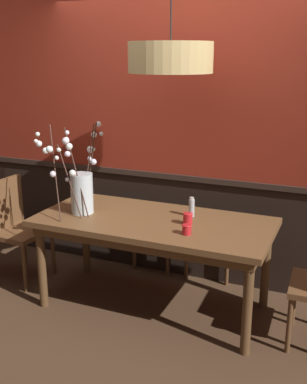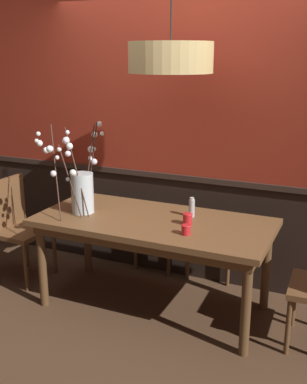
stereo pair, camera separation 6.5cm
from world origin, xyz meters
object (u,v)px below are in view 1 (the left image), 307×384
(chair_far_side_left, at_px, (162,212))
(candle_holder_nearer_center, at_px, (187,229))
(vase_with_blossoms, at_px, (80,189))
(pendant_lamp, at_px, (171,57))
(chair_far_side_right, at_px, (214,219))
(dining_table, at_px, (153,229))
(condiment_bottle, at_px, (192,207))
(chair_head_west_end, at_px, (15,224))
(candle_holder_nearer_edge, at_px, (188,219))

(chair_far_side_left, bearing_deg, candle_holder_nearer_center, -59.67)
(vase_with_blossoms, xyz_separation_m, pendant_lamp, (0.71, 0.18, 1.03))
(chair_far_side_right, bearing_deg, candle_holder_nearer_center, -85.00)
(vase_with_blossoms, relative_size, candle_holder_nearer_center, 10.10)
(chair_far_side_left, distance_m, vase_with_blossoms, 1.09)
(dining_table, height_order, condiment_bottle, condiment_bottle)
(chair_far_side_left, distance_m, chair_head_west_end, 1.40)
(dining_table, distance_m, pendant_lamp, 1.33)
(chair_far_side_right, height_order, condiment_bottle, same)
(chair_far_side_right, distance_m, chair_head_west_end, 1.85)
(vase_with_blossoms, xyz_separation_m, condiment_bottle, (0.87, 0.27, -0.13))
(chair_far_side_right, height_order, candle_holder_nearer_center, chair_far_side_right)
(dining_table, distance_m, chair_far_side_right, 0.92)
(chair_head_west_end, bearing_deg, candle_holder_nearer_center, -6.91)
(candle_holder_nearer_center, relative_size, pendant_lamp, 0.10)
(chair_far_side_left, height_order, vase_with_blossoms, vase_with_blossoms)
(chair_far_side_left, bearing_deg, pendant_lamp, -64.41)
(dining_table, bearing_deg, candle_holder_nearer_center, -30.25)
(dining_table, distance_m, chair_far_side_left, 0.89)
(vase_with_blossoms, relative_size, condiment_bottle, 4.66)
(chair_far_side_left, distance_m, candle_holder_nearer_edge, 1.04)
(chair_far_side_left, xyz_separation_m, pendant_lamp, (0.36, -0.74, 1.48))
(candle_holder_nearer_center, bearing_deg, chair_far_side_right, 95.00)
(chair_far_side_left, xyz_separation_m, candle_holder_nearer_edge, (0.55, -0.84, 0.28))
(chair_far_side_right, xyz_separation_m, condiment_bottle, (-0.00, -0.68, 0.32))
(chair_far_side_left, height_order, chair_head_west_end, chair_far_side_left)
(dining_table, bearing_deg, pendant_lamp, 45.81)
(vase_with_blossoms, bearing_deg, dining_table, 7.74)
(candle_holder_nearer_center, bearing_deg, pendant_lamp, 130.24)
(chair_far_side_left, height_order, condiment_bottle, chair_far_side_left)
(chair_far_side_left, xyz_separation_m, condiment_bottle, (0.52, -0.65, 0.31))
(chair_far_side_left, bearing_deg, dining_table, -72.75)
(dining_table, height_order, chair_far_side_left, chair_far_side_left)
(condiment_bottle, bearing_deg, chair_head_west_end, -173.69)
(vase_with_blossoms, xyz_separation_m, candle_holder_nearer_center, (0.97, -0.12, -0.17))
(dining_table, height_order, chair_far_side_right, chair_far_side_right)
(dining_table, height_order, chair_head_west_end, chair_head_west_end)
(candle_holder_nearer_edge, relative_size, condiment_bottle, 0.56)
(chair_far_side_left, bearing_deg, candle_holder_nearer_edge, -56.78)
(chair_far_side_right, distance_m, chair_far_side_left, 0.52)
(dining_table, xyz_separation_m, chair_far_side_right, (0.26, 0.87, -0.16))
(candle_holder_nearer_edge, bearing_deg, dining_table, -179.25)
(chair_head_west_end, height_order, condiment_bottle, chair_head_west_end)
(dining_table, bearing_deg, candle_holder_nearer_edge, 0.75)
(pendant_lamp, bearing_deg, dining_table, -134.19)
(candle_holder_nearer_center, bearing_deg, dining_table, 149.75)
(chair_far_side_left, xyz_separation_m, vase_with_blossoms, (-0.35, -0.93, 0.44))
(chair_far_side_left, bearing_deg, chair_head_west_end, -143.38)
(chair_head_west_end, xyz_separation_m, vase_with_blossoms, (0.77, -0.09, 0.44))
(candle_holder_nearer_center, xyz_separation_m, condiment_bottle, (-0.10, 0.39, 0.04))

